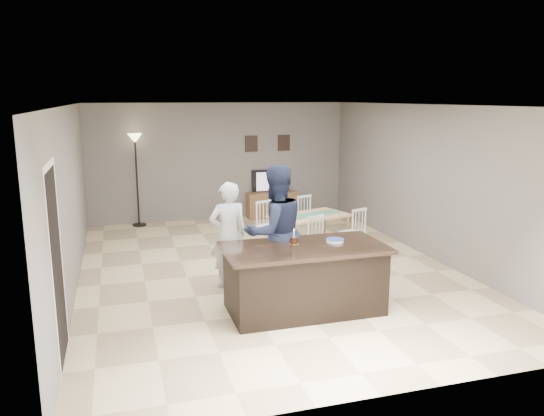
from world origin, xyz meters
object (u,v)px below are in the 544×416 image
object	(u,v)px
kitchen_island	(304,278)
plate_stack	(335,240)
tv_console	(272,205)
birthday_cake	(294,241)
woman	(228,235)
floor_lamp	(136,155)
dining_table	(309,221)
man	(275,232)
television	(271,181)

from	to	relation	value
kitchen_island	plate_stack	bearing A→B (deg)	9.95
tv_console	birthday_cake	xyz separation A→B (m)	(-1.31, -5.44, 0.65)
tv_console	plate_stack	bearing A→B (deg)	-97.61
kitchen_island	woman	size ratio (longest dim) A/B	1.34
floor_lamp	dining_table	bearing A→B (deg)	-44.73
man	floor_lamp	world-z (taller)	floor_lamp
kitchen_island	plate_stack	xyz separation A→B (m)	(0.47, 0.08, 0.47)
dining_table	floor_lamp	xyz separation A→B (m)	(-2.96, 2.94, 1.03)
tv_console	plate_stack	xyz separation A→B (m)	(-0.73, -5.49, 0.62)
kitchen_island	dining_table	xyz separation A→B (m)	(1.06, 2.65, 0.11)
dining_table	floor_lamp	distance (m)	4.30
birthday_cake	floor_lamp	xyz separation A→B (m)	(-1.80, 5.46, 0.64)
television	floor_lamp	distance (m)	3.19
dining_table	man	bearing A→B (deg)	-140.12
television	dining_table	distance (m)	3.01
birthday_cake	plate_stack	bearing A→B (deg)	-5.19
kitchen_island	floor_lamp	bearing A→B (deg)	108.83
man	floor_lamp	bearing A→B (deg)	-82.96
television	plate_stack	xyz separation A→B (m)	(-0.73, -5.56, 0.06)
woman	plate_stack	bearing A→B (deg)	132.21
television	floor_lamp	bearing A→B (deg)	0.92
kitchen_island	television	bearing A→B (deg)	77.99
birthday_cake	floor_lamp	size ratio (longest dim) A/B	0.10
television	tv_console	bearing A→B (deg)	90.00
television	woman	world-z (taller)	woman
man	dining_table	xyz separation A→B (m)	(1.28, 2.05, -0.39)
dining_table	tv_console	bearing A→B (deg)	69.16
birthday_cake	plate_stack	size ratio (longest dim) A/B	0.82
kitchen_island	tv_console	distance (m)	5.70
woman	tv_console	bearing A→B (deg)	-119.41
man	birthday_cake	world-z (taller)	man
kitchen_island	floor_lamp	distance (m)	6.01
plate_stack	dining_table	size ratio (longest dim) A/B	0.13
plate_stack	woman	bearing A→B (deg)	137.22
woman	birthday_cake	xyz separation A→B (m)	(0.67, -1.09, 0.15)
kitchen_island	plate_stack	size ratio (longest dim) A/B	8.60
floor_lamp	birthday_cake	bearing A→B (deg)	-71.74
tv_console	man	distance (m)	5.21
plate_stack	birthday_cake	bearing A→B (deg)	174.81
birthday_cake	kitchen_island	bearing A→B (deg)	-51.79
tv_console	television	xyz separation A→B (m)	(0.00, 0.07, 0.56)
kitchen_island	tv_console	size ratio (longest dim) A/B	1.79
birthday_cake	woman	bearing A→B (deg)	121.33
television	man	size ratio (longest dim) A/B	0.48
dining_table	floor_lamp	world-z (taller)	floor_lamp
plate_stack	floor_lamp	bearing A→B (deg)	113.30
kitchen_island	television	distance (m)	5.78
tv_console	floor_lamp	xyz separation A→B (m)	(-3.11, 0.02, 1.29)
television	man	world-z (taller)	man
television	birthday_cake	bearing A→B (deg)	76.66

